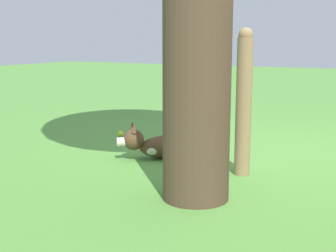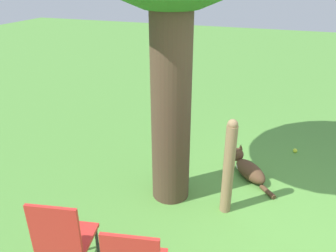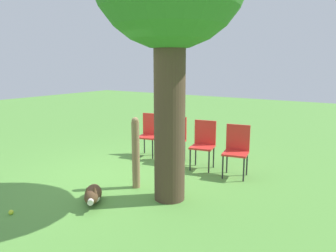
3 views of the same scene
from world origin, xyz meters
name	(u,v)px [view 1 (image 1 of 3)]	position (x,y,z in m)	size (l,w,h in m)	color
ground_plane	(282,167)	(0.00, 0.00, 0.00)	(30.00, 30.00, 0.00)	#56933D
dog	(162,145)	(1.10, 0.23, 0.12)	(0.82, 0.75, 0.36)	#513823
fence_post	(244,102)	(0.24, 0.39, 0.61)	(0.13, 0.13, 1.21)	#937551
tennis_ball	(121,134)	(2.02, -0.42, 0.03)	(0.07, 0.07, 0.07)	#CCE033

